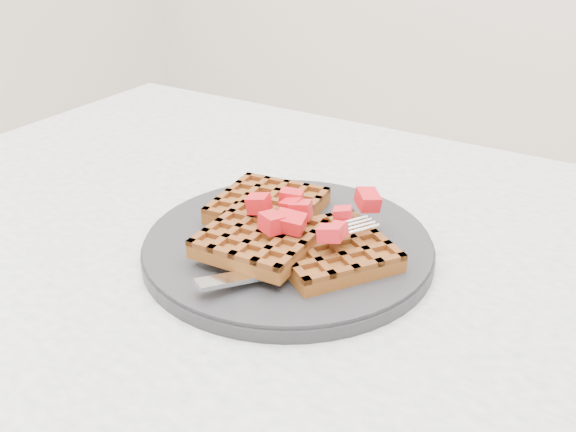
% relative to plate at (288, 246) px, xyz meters
% --- Properties ---
extents(table, '(1.20, 0.80, 0.75)m').
position_rel_plate_xyz_m(table, '(0.08, -0.02, -0.12)').
color(table, silver).
rests_on(table, ground).
extents(plate, '(0.27, 0.27, 0.02)m').
position_rel_plate_xyz_m(plate, '(0.00, 0.00, 0.00)').
color(plate, '#232326').
rests_on(plate, table).
extents(waffles, '(0.22, 0.18, 0.03)m').
position_rel_plate_xyz_m(waffles, '(0.00, -0.00, 0.02)').
color(waffles, brown).
rests_on(waffles, plate).
extents(strawberry_pile, '(0.15, 0.15, 0.02)m').
position_rel_plate_xyz_m(strawberry_pile, '(0.00, -0.00, 0.05)').
color(strawberry_pile, '#A90B16').
rests_on(strawberry_pile, waffles).
extents(fork, '(0.11, 0.17, 0.02)m').
position_rel_plate_xyz_m(fork, '(0.04, -0.04, 0.02)').
color(fork, silver).
rests_on(fork, plate).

